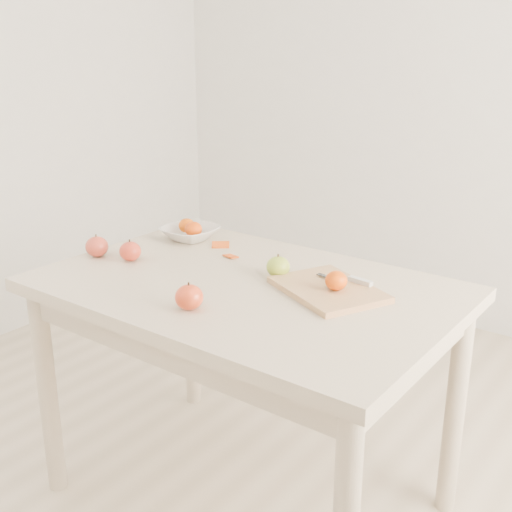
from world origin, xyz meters
The scene contains 14 objects.
ground centered at (0.00, 0.00, 0.00)m, with size 3.50×3.50×0.00m, color #C6B293.
table centered at (0.00, 0.00, 0.65)m, with size 1.20×0.80×0.75m.
cutting_board centered at (0.23, 0.08, 0.76)m, with size 0.31×0.22×0.02m, color tan.
board_tangerine centered at (0.26, 0.07, 0.80)m, with size 0.06×0.06×0.05m, color #D45207.
fruit_bowl centered at (-0.43, 0.23, 0.77)m, with size 0.19×0.19×0.05m, color silver.
bowl_tangerine_near centered at (-0.45, 0.24, 0.79)m, with size 0.06×0.06×0.05m, color #C95507.
bowl_tangerine_far centered at (-0.40, 0.21, 0.80)m, with size 0.06×0.06×0.05m, color #E24207.
orange_peel_a centered at (-0.28, 0.23, 0.75)m, with size 0.06×0.04×0.00m, color #CD480E.
orange_peel_b centered at (-0.18, 0.16, 0.75)m, with size 0.04×0.04×0.00m, color #C5440D.
paring_knife centered at (0.28, 0.15, 0.78)m, with size 0.17×0.05×0.01m.
apple_green centered at (0.05, 0.10, 0.78)m, with size 0.07×0.07×0.06m, color #6FA11E.
apple_red_d centered at (-0.54, -0.10, 0.78)m, with size 0.07×0.07×0.07m, color maroon.
apple_red_b centered at (-0.42, -0.06, 0.78)m, with size 0.07×0.07×0.06m, color maroon.
apple_red_e centered at (0.00, -0.24, 0.78)m, with size 0.08×0.08×0.07m, color #9F140E.
Camera 1 is at (1.07, -1.38, 1.42)m, focal length 45.00 mm.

